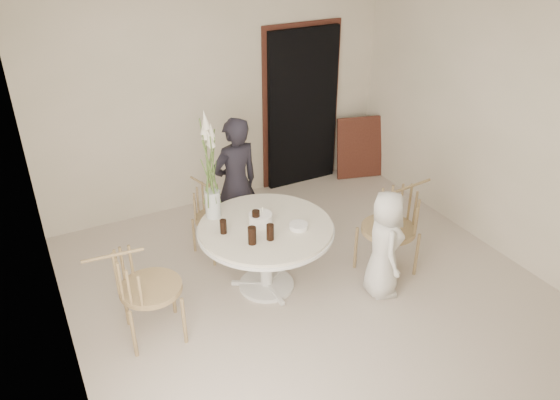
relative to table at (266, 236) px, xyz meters
name	(u,v)px	position (x,y,z in m)	size (l,w,h in m)	color
ground	(308,290)	(0.35, -0.25, -0.62)	(4.50, 4.50, 0.00)	beige
room_shell	(313,142)	(0.35, -0.25, 1.00)	(4.50, 4.50, 4.50)	silver
doorway	(302,109)	(1.50, 1.94, 0.43)	(1.00, 0.10, 2.10)	black
door_trim	(301,104)	(1.50, 1.98, 0.49)	(1.12, 0.03, 2.22)	#53271C
table	(266,236)	(0.00, 0.00, 0.00)	(1.33, 1.33, 0.73)	white
picture_frame	(359,148)	(2.30, 1.70, -0.19)	(0.65, 0.04, 0.86)	#53271C
chair_far	(209,208)	(-0.24, 0.93, -0.10)	(0.52, 0.54, 0.80)	#A38758
chair_right	(399,217)	(1.36, -0.33, 0.01)	(0.62, 0.58, 0.97)	#A38758
chair_left	(134,282)	(-1.33, -0.14, 0.00)	(0.60, 0.56, 0.95)	#A38758
girl	(236,184)	(0.06, 0.86, 0.15)	(0.56, 0.37, 1.53)	black
boy	(385,244)	(0.99, -0.59, -0.06)	(0.55, 0.36, 1.12)	white
birthday_cake	(261,219)	(-0.03, 0.05, 0.17)	(0.23, 0.23, 0.16)	white
cola_tumbler_a	(252,236)	(-0.25, -0.22, 0.20)	(0.08, 0.08, 0.17)	black
cola_tumbler_b	(270,232)	(-0.07, -0.24, 0.19)	(0.07, 0.07, 0.16)	black
cola_tumbler_c	(223,227)	(-0.41, 0.06, 0.18)	(0.07, 0.07, 0.14)	black
cola_tumbler_d	(256,218)	(-0.08, 0.04, 0.20)	(0.08, 0.08, 0.17)	black
plate_stack	(298,226)	(0.26, -0.19, 0.14)	(0.18, 0.18, 0.04)	white
flower_vase	(211,171)	(-0.38, 0.40, 0.61)	(0.15, 0.15, 1.11)	silver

